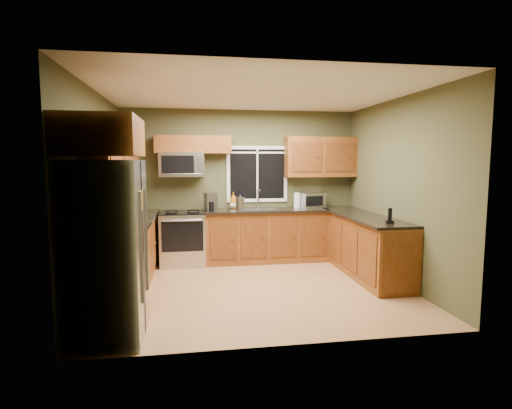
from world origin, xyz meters
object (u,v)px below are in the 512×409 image
object	(u,v)px
refrigerator	(106,250)
coffee_maker	(211,202)
soap_bottle_c	(233,204)
kettle	(240,203)
toaster_oven	(312,200)
cordless_phone	(390,219)
range	(183,238)
soap_bottle_a	(233,200)
paper_towel_roll	(297,200)
microwave	(182,164)

from	to	relation	value
refrigerator	coffee_maker	bearing A→B (deg)	66.55
soap_bottle_c	coffee_maker	bearing A→B (deg)	-143.68
refrigerator	kettle	bearing A→B (deg)	58.43
toaster_oven	coffee_maker	distance (m)	1.87
cordless_phone	refrigerator	bearing A→B (deg)	-165.41
kettle	soap_bottle_c	distance (m)	0.28
soap_bottle_c	range	bearing A→B (deg)	-165.57
soap_bottle_a	cordless_phone	size ratio (longest dim) A/B	1.37
range	paper_towel_roll	xyz separation A→B (m)	(2.06, 0.15, 0.61)
microwave	toaster_oven	bearing A→B (deg)	0.26
refrigerator	cordless_phone	distance (m)	3.65
refrigerator	toaster_oven	distance (m)	4.21
toaster_oven	soap_bottle_a	bearing A→B (deg)	176.67
microwave	soap_bottle_a	world-z (taller)	microwave
paper_towel_roll	cordless_phone	bearing A→B (deg)	-68.77
refrigerator	cordless_phone	bearing A→B (deg)	14.59
paper_towel_roll	soap_bottle_c	bearing A→B (deg)	176.02
kettle	cordless_phone	bearing A→B (deg)	-44.60
toaster_oven	kettle	xyz separation A→B (m)	(-1.35, -0.18, -0.01)
toaster_oven	cordless_phone	bearing A→B (deg)	-76.03
microwave	kettle	world-z (taller)	microwave
cordless_phone	toaster_oven	bearing A→B (deg)	103.97
refrigerator	toaster_oven	world-z (taller)	refrigerator
microwave	soap_bottle_c	bearing A→B (deg)	6.01
refrigerator	microwave	world-z (taller)	microwave
toaster_oven	paper_towel_roll	world-z (taller)	paper_towel_roll
toaster_oven	soap_bottle_a	size ratio (longest dim) A/B	1.74
cordless_phone	coffee_maker	bearing A→B (deg)	143.00
kettle	soap_bottle_a	xyz separation A→B (m)	(-0.09, 0.26, 0.02)
microwave	paper_towel_roll	size ratio (longest dim) A/B	2.52
range	kettle	distance (m)	1.16
microwave	coffee_maker	size ratio (longest dim) A/B	2.49
paper_towel_roll	range	bearing A→B (deg)	-175.85
toaster_oven	coffee_maker	world-z (taller)	coffee_maker
microwave	paper_towel_roll	bearing A→B (deg)	0.37
soap_bottle_c	refrigerator	bearing A→B (deg)	-117.84
microwave	toaster_oven	distance (m)	2.43
microwave	kettle	distance (m)	1.21
cordless_phone	paper_towel_roll	bearing A→B (deg)	111.23
soap_bottle_a	microwave	bearing A→B (deg)	-174.02
toaster_oven	cordless_phone	size ratio (longest dim) A/B	2.37
range	soap_bottle_c	size ratio (longest dim) A/B	5.73
paper_towel_roll	soap_bottle_a	xyz separation A→B (m)	(-1.16, 0.08, 0.01)
microwave	kettle	xyz separation A→B (m)	(0.99, -0.17, -0.66)
kettle	range	bearing A→B (deg)	178.14
refrigerator	coffee_maker	size ratio (longest dim) A/B	5.89
soap_bottle_a	toaster_oven	bearing A→B (deg)	-3.33
range	soap_bottle_a	bearing A→B (deg)	14.36
refrigerator	range	xyz separation A→B (m)	(0.69, 2.77, -0.43)
microwave	coffee_maker	world-z (taller)	microwave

